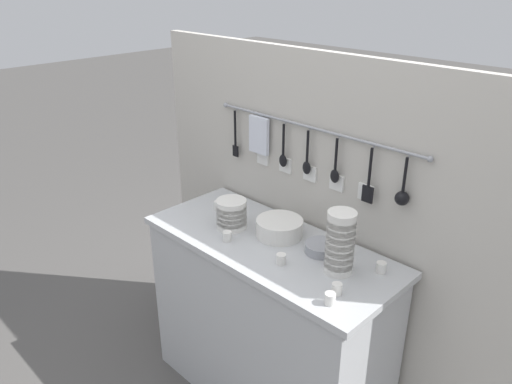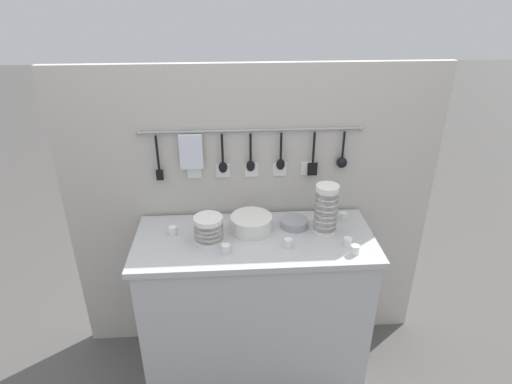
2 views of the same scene
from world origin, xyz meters
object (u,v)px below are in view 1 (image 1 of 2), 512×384
Objects in this scene: bowl_stack_wide_centre at (231,214)px; cup_centre at (218,205)px; cup_by_caddy at (330,299)px; cup_front_left at (337,289)px; bowl_stack_tall_left at (340,243)px; cup_edge_near at (227,236)px; plate_stack at (280,228)px; cup_back_left at (281,259)px; cup_beside_plates at (381,267)px; steel_mixing_bowl at (321,248)px.

bowl_stack_wide_centre is 3.14× the size of cup_centre.
cup_by_caddy is 0.07m from cup_front_left.
cup_edge_near is (-0.49, -0.14, -0.11)m from bowl_stack_tall_left.
cup_front_left is at bearing 1.94° from cup_edge_near.
plate_stack is at bearing 24.87° from bowl_stack_wide_centre.
cup_by_caddy is 1.00× the size of cup_edge_near.
cup_by_caddy is at bearing -12.24° from bowl_stack_wide_centre.
cup_by_caddy and cup_back_left have the same top height.
cup_beside_plates is at bearing 22.86° from cup_edge_near.
cup_beside_plates is 1.00× the size of cup_front_left.
bowl_stack_wide_centre is 0.38m from cup_back_left.
cup_beside_plates is (0.26, 0.04, 0.00)m from steel_mixing_bowl.
steel_mixing_bowl is at bearing 152.86° from bowl_stack_tall_left.
plate_stack is 4.73× the size of cup_centre.
bowl_stack_wide_centre is 3.14× the size of cup_beside_plates.
cup_edge_near is (-0.61, -0.26, 0.00)m from cup_beside_plates.
steel_mixing_bowl is at bearing -170.82° from cup_beside_plates.
cup_beside_plates is at bearing 35.75° from cup_back_left.
cup_edge_near is 0.29m from cup_back_left.
bowl_stack_tall_left reaches higher than cup_beside_plates.
cup_by_caddy is (-0.02, -0.30, 0.00)m from cup_beside_plates.
cup_beside_plates reaches higher than steel_mixing_bowl.
steel_mixing_bowl is (0.22, 0.02, -0.02)m from plate_stack.
plate_stack is 0.22m from steel_mixing_bowl.
plate_stack is 0.48m from cup_beside_plates.
cup_edge_near is at bearing -178.06° from cup_front_left.
cup_beside_plates is 1.00× the size of cup_back_left.
plate_stack reaches higher than cup_centre.
bowl_stack_wide_centre is 0.14m from cup_edge_near.
bowl_stack_wide_centre is 3.14× the size of cup_by_caddy.
bowl_stack_tall_left is 0.24m from cup_by_caddy.
cup_by_caddy reaches higher than steel_mixing_bowl.
cup_front_left is at bearing -7.05° from bowl_stack_wide_centre.
cup_front_left is (-0.04, -0.24, 0.00)m from cup_beside_plates.
cup_by_caddy is at bearing -61.44° from bowl_stack_tall_left.
cup_beside_plates is at bearing 86.29° from cup_by_caddy.
cup_edge_near is at bearing 175.62° from cup_by_caddy.
cup_by_caddy is at bearing -13.70° from cup_back_left.
bowl_stack_wide_centre is 0.69m from cup_by_caddy.
cup_beside_plates is 0.24m from cup_front_left.
bowl_stack_tall_left reaches higher than cup_front_left.
bowl_stack_tall_left reaches higher than steel_mixing_bowl.
cup_edge_near is (-0.35, -0.21, 0.00)m from steel_mixing_bowl.
cup_beside_plates and cup_edge_near have the same top height.
bowl_stack_tall_left is 0.37m from plate_stack.
bowl_stack_tall_left is at bearing 30.45° from cup_back_left.
cup_centre is at bearing -176.91° from plate_stack.
cup_beside_plates is at bearing 43.00° from bowl_stack_tall_left.
cup_by_caddy is 1.00× the size of cup_back_left.
plate_stack is 4.73× the size of cup_beside_plates.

